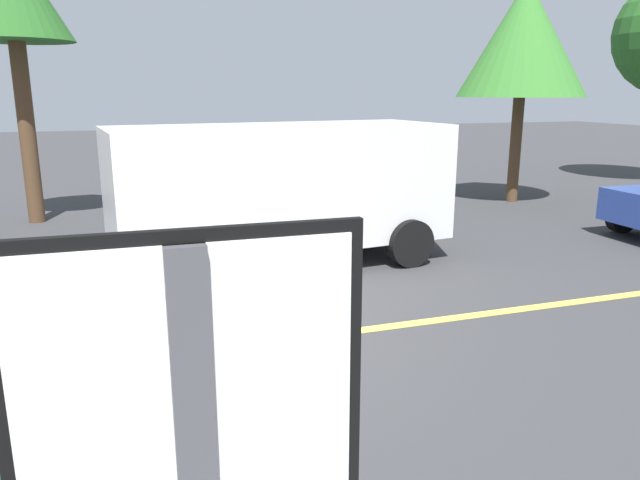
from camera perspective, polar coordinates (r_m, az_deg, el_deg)
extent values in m
plane|color=#38383A|center=(6.63, -12.75, -10.54)|extent=(80.00, 80.00, 0.00)
cube|color=#E0D14C|center=(7.47, 10.95, -7.51)|extent=(28.00, 0.16, 0.01)
cube|color=white|center=(9.49, -3.68, 5.33)|extent=(5.38, 2.53, 1.82)
cube|color=black|center=(10.36, 7.21, 8.21)|extent=(0.35, 1.85, 0.80)
cylinder|color=black|center=(11.27, 2.99, 2.01)|extent=(0.78, 0.34, 0.76)
cylinder|color=black|center=(9.58, 8.50, -0.27)|extent=(0.78, 0.34, 0.76)
cylinder|color=black|center=(10.17, -15.00, 0.23)|extent=(0.78, 0.34, 0.76)
cylinder|color=black|center=(8.26, -12.61, -2.76)|extent=(0.78, 0.34, 0.76)
cylinder|color=black|center=(5.53, -23.37, -12.84)|extent=(0.65, 0.26, 0.64)
cylinder|color=black|center=(13.21, 26.76, 2.03)|extent=(0.64, 0.23, 0.64)
cylinder|color=#513823|center=(13.92, -26.02, 8.98)|extent=(0.33, 0.33, 3.68)
cylinder|color=#513823|center=(15.81, 18.04, 8.12)|extent=(0.28, 0.28, 2.57)
cone|color=#387A2D|center=(15.80, 18.79, 17.67)|extent=(3.05, 3.05, 2.71)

